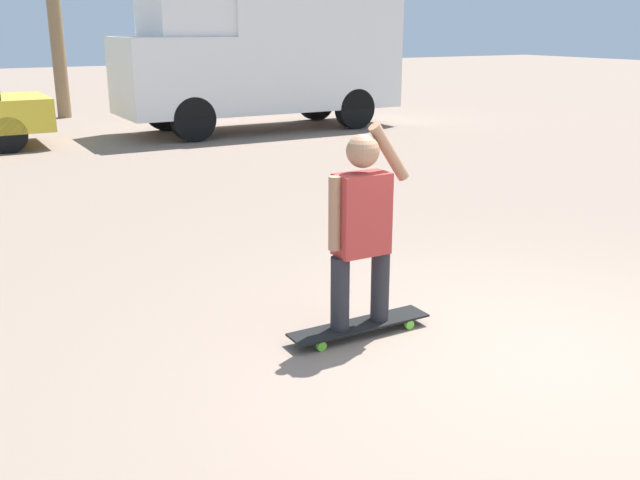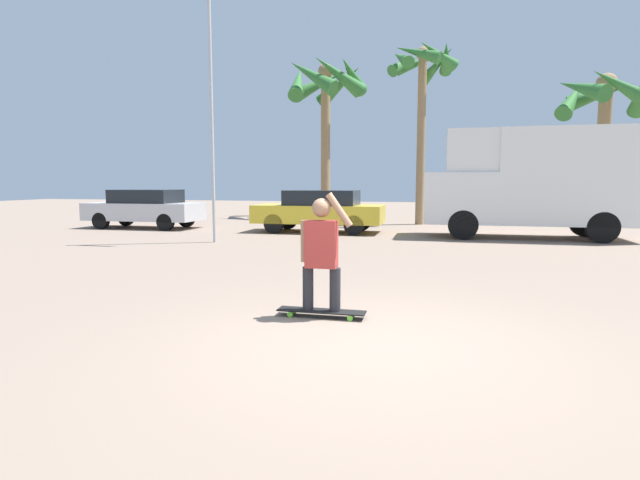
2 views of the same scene
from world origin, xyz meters
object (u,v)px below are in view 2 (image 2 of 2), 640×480
at_px(parked_car_silver, 145,208).
at_px(parked_car_yellow, 320,210).
at_px(person_skateboarder, 321,248).
at_px(flagpole, 214,80).
at_px(skateboard, 321,311).
at_px(camper_van, 533,180).
at_px(palm_tree_far_left, 326,88).
at_px(palm_tree_near_van, 603,102).
at_px(palm_tree_center_background, 423,75).

bearing_deg(parked_car_silver, parked_car_yellow, -0.05).
relative_size(person_skateboarder, flagpole, 0.19).
bearing_deg(parked_car_yellow, skateboard, -76.46).
relative_size(skateboard, camper_van, 0.18).
bearing_deg(parked_car_silver, person_skateboarder, -48.85).
bearing_deg(skateboard, flagpole, 123.70).
bearing_deg(camper_van, person_skateboarder, -111.96).
height_order(camper_van, palm_tree_far_left, palm_tree_far_left).
distance_m(parked_car_yellow, parked_car_silver, 6.85).
relative_size(skateboard, person_skateboarder, 0.75).
relative_size(person_skateboarder, camper_van, 0.24).
distance_m(parked_car_silver, palm_tree_near_van, 20.08).
distance_m(palm_tree_center_background, flagpole, 9.63).
height_order(parked_car_silver, palm_tree_far_left, palm_tree_far_left).
bearing_deg(camper_van, skateboard, -111.96).
relative_size(palm_tree_near_van, palm_tree_center_background, 0.92).
distance_m(camper_van, parked_car_silver, 13.73).
height_order(person_skateboarder, camper_van, camper_van).
bearing_deg(flagpole, palm_tree_center_background, 55.05).
relative_size(camper_van, palm_tree_far_left, 0.79).
relative_size(parked_car_silver, palm_tree_near_van, 0.64).
relative_size(palm_tree_near_van, palm_tree_far_left, 0.86).
bearing_deg(person_skateboarder, palm_tree_far_left, 102.53).
bearing_deg(palm_tree_far_left, palm_tree_center_background, -36.89).
bearing_deg(parked_car_silver, camper_van, -1.33).
xyz_separation_m(camper_van, parked_car_silver, (-13.68, 0.32, -1.04)).
height_order(camper_van, palm_tree_near_van, palm_tree_near_van).
distance_m(skateboard, camper_van, 11.45).
bearing_deg(palm_tree_near_van, flagpole, -138.62).
bearing_deg(palm_tree_center_background, palm_tree_far_left, 143.11).
bearing_deg(skateboard, person_skateboarder, 180.00).
xyz_separation_m(skateboard, person_skateboarder, (-0.00, 0.00, 0.82)).
distance_m(person_skateboarder, palm_tree_center_background, 15.87).
bearing_deg(parked_car_yellow, flagpole, -121.24).
bearing_deg(skateboard, parked_car_silver, 131.15).
bearing_deg(skateboard, palm_tree_center_background, 87.49).
xyz_separation_m(palm_tree_center_background, flagpole, (-5.45, -7.80, -1.48)).
height_order(skateboard, flagpole, flagpole).
distance_m(parked_car_yellow, palm_tree_near_van, 14.33).
height_order(person_skateboarder, parked_car_silver, person_skateboarder).
bearing_deg(palm_tree_near_van, palm_tree_center_background, -153.71).
relative_size(person_skateboarder, palm_tree_far_left, 0.19).
bearing_deg(person_skateboarder, parked_car_silver, 131.15).
xyz_separation_m(camper_van, palm_tree_far_left, (-8.36, 8.09, 4.56)).
height_order(skateboard, camper_van, camper_van).
bearing_deg(parked_car_silver, skateboard, -48.85).
xyz_separation_m(parked_car_yellow, palm_tree_near_van, (11.00, 8.01, 4.50)).
xyz_separation_m(skateboard, parked_car_silver, (-9.45, 10.81, 0.69)).
bearing_deg(parked_car_yellow, palm_tree_near_van, 36.06).
distance_m(palm_tree_center_background, palm_tree_far_left, 6.00).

